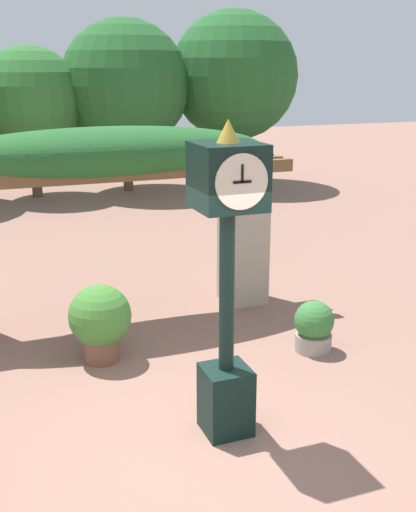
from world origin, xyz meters
The scene contains 6 objects.
ground_plane centered at (0.00, 0.00, 0.00)m, with size 60.00×60.00×0.00m, color #8E6656.
pedestal_clock centered at (0.39, 0.14, 1.73)m, with size 0.60×0.65×3.11m.
pergola centered at (0.00, 3.51, 2.04)m, with size 5.36×1.22×2.77m.
potted_plant_near_left centered at (-0.44, 2.19, 0.54)m, with size 0.78×0.78×0.99m.
potted_plant_near_right centered at (2.18, 1.49, 0.34)m, with size 0.51×0.51×0.68m.
tree_line centered at (-0.29, 13.23, 3.02)m, with size 15.64×4.46×5.16m.
Camera 1 is at (-1.83, -5.17, 3.57)m, focal length 45.00 mm.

